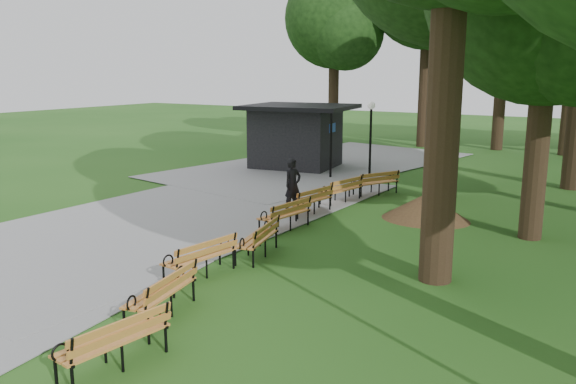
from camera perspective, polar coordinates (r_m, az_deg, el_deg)
The scene contains 14 objects.
ground at distance 14.05m, azimuth -6.52°, elevation -6.76°, with size 100.00×100.00×0.00m, color #215317.
path at distance 18.73m, azimuth -10.61°, elevation -2.09°, with size 12.00×38.00×0.06m, color gray.
person at distance 18.70m, azimuth 0.46°, elevation 0.67°, with size 0.62×0.41×1.70m, color black.
kiosk at distance 27.19m, azimuth 0.76°, elevation 5.41°, with size 4.62×4.02×2.89m, color black, non-canonical shape.
lamp_post at distance 24.70m, azimuth 8.01°, elevation 6.59°, with size 0.32×0.32×3.16m.
dirt_mound at distance 18.24m, azimuth 13.16°, elevation -1.38°, with size 2.23×2.23×0.80m, color #47301C.
bench_0 at distance 9.54m, azimuth -16.56°, elevation -13.57°, with size 1.90×0.64×0.88m, color #C8752E, non-canonical shape.
bench_1 at distance 11.19m, azimuth -12.22°, elevation -9.48°, with size 1.90×0.64×0.88m, color #C8752E, non-canonical shape.
bench_2 at distance 13.07m, azimuth -8.55°, elevation -6.21°, with size 1.90×0.64×0.88m, color #C8752E, non-canonical shape.
bench_3 at distance 14.29m, azimuth -3.05°, elevation -4.53°, with size 1.90×0.64×0.88m, color #C8752E, non-canonical shape.
bench_4 at distance 16.63m, azimuth -0.35°, elevation -2.18°, with size 1.90×0.64×0.88m, color #C8752E, non-canonical shape.
bench_5 at distance 18.38m, azimuth 2.02°, elevation -0.84°, with size 1.90×0.64×0.88m, color #C8752E, non-canonical shape.
bench_6 at distance 20.11m, azimuth 5.08°, elevation 0.22°, with size 1.90×0.64×0.88m, color #C8752E, non-canonical shape.
bench_7 at distance 21.57m, azimuth 8.43°, elevation 0.92°, with size 1.90×0.64×0.88m, color #C8752E, non-canonical shape.
Camera 1 is at (8.22, -10.49, 4.44)m, focal length 36.82 mm.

